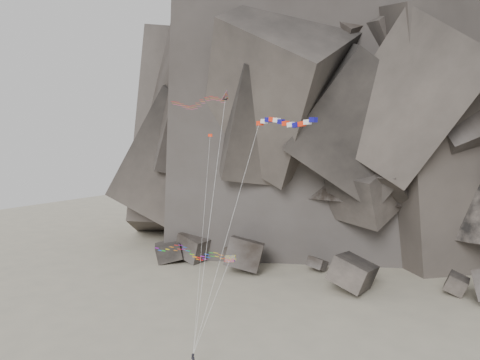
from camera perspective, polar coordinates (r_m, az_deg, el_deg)
The scene contains 8 objects.
ground at distance 61.03m, azimuth -2.47°, elevation -19.86°, with size 260.00×260.00×0.00m, color #A69D86.
headland at distance 121.88m, azimuth 15.26°, elevation 12.52°, with size 110.00×70.00×84.00m, color #514942, non-canonical shape.
boulder_field at distance 89.64m, azimuth 4.34°, elevation -10.21°, with size 67.00×14.88×7.70m.
kite_flyer at distance 56.01m, azimuth -5.73°, elevation -21.03°, with size 0.76×0.51×2.17m, color black.
delta_kite at distance 64.18m, azimuth -5.47°, elevation 9.37°, with size 11.49×12.96×30.40m.
banner_kite at distance 50.82m, azimuth 5.32°, elevation 6.89°, with size 12.82×7.55×26.35m.
parafoil_kite at distance 63.82m, azimuth -6.31°, elevation -8.65°, with size 14.72×9.77×9.50m.
pennant_kite at distance 59.29m, azimuth -4.11°, elevation -0.05°, with size 4.73×10.79×24.57m.
Camera 1 is at (28.88, -47.27, 25.61)m, focal length 35.00 mm.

